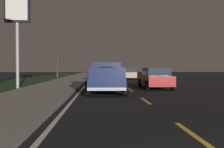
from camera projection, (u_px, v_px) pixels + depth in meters
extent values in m
plane|color=black|center=(118.00, 81.00, 29.69)|extent=(144.00, 144.00, 0.00)
cube|color=gray|center=(68.00, 81.00, 29.42)|extent=(108.00, 4.00, 0.12)
cube|color=#1E3819|center=(22.00, 82.00, 29.18)|extent=(108.00, 6.00, 0.01)
cube|color=yellow|center=(192.00, 134.00, 6.07)|extent=(2.40, 0.14, 0.01)
cube|color=yellow|center=(145.00, 101.00, 12.22)|extent=(2.40, 0.14, 0.01)
cube|color=yellow|center=(130.00, 90.00, 18.23)|extent=(2.40, 0.14, 0.01)
cube|color=yellow|center=(122.00, 84.00, 24.50)|extent=(2.40, 0.14, 0.01)
cube|color=yellow|center=(118.00, 81.00, 30.83)|extent=(2.40, 0.14, 0.01)
cube|color=yellow|center=(115.00, 79.00, 37.39)|extent=(2.40, 0.14, 0.01)
cube|color=yellow|center=(113.00, 77.00, 43.13)|extent=(2.40, 0.14, 0.01)
cube|color=yellow|center=(111.00, 76.00, 49.82)|extent=(2.40, 0.14, 0.01)
cube|color=yellow|center=(110.00, 75.00, 55.95)|extent=(2.40, 0.14, 0.01)
cube|color=yellow|center=(109.00, 74.00, 62.59)|extent=(2.40, 0.14, 0.01)
cube|color=yellow|center=(108.00, 74.00, 68.41)|extent=(2.40, 0.14, 0.01)
cube|color=yellow|center=(107.00, 73.00, 74.97)|extent=(2.40, 0.14, 0.01)
cube|color=yellow|center=(107.00, 73.00, 80.03)|extent=(2.40, 0.14, 0.01)
cube|color=silver|center=(88.00, 82.00, 29.53)|extent=(108.00, 0.14, 0.01)
cube|color=#141E4C|center=(106.00, 82.00, 16.02)|extent=(5.41, 2.04, 0.60)
cube|color=#141E4C|center=(106.00, 70.00, 17.19)|extent=(2.17, 1.85, 0.90)
cube|color=#1E2833|center=(106.00, 69.00, 16.14)|extent=(0.05, 1.44, 0.50)
cube|color=#141E4C|center=(90.00, 73.00, 14.89)|extent=(3.02, 0.10, 0.56)
cube|color=#141E4C|center=(123.00, 73.00, 14.97)|extent=(3.02, 0.10, 0.56)
cube|color=#141E4C|center=(107.00, 73.00, 13.35)|extent=(0.09, 1.88, 0.56)
cube|color=silver|center=(107.00, 89.00, 13.37)|extent=(0.13, 2.00, 0.16)
cube|color=red|center=(91.00, 69.00, 13.32)|extent=(0.06, 0.14, 0.20)
cube|color=red|center=(122.00, 69.00, 13.39)|extent=(0.06, 0.14, 0.20)
ellipsoid|color=#193823|center=(106.00, 72.00, 14.93)|extent=(2.60, 1.54, 0.64)
sphere|color=silver|center=(100.00, 74.00, 15.42)|extent=(0.40, 0.40, 0.40)
sphere|color=beige|center=(112.00, 75.00, 14.34)|extent=(0.34, 0.34, 0.34)
cylinder|color=black|center=(91.00, 84.00, 17.77)|extent=(0.84, 0.28, 0.84)
cylinder|color=black|center=(120.00, 84.00, 17.85)|extent=(0.84, 0.28, 0.84)
cylinder|color=black|center=(88.00, 88.00, 14.21)|extent=(0.84, 0.28, 0.84)
cylinder|color=black|center=(125.00, 88.00, 14.29)|extent=(0.84, 0.28, 0.84)
cube|color=#9E845B|center=(128.00, 75.00, 35.08)|extent=(4.41, 1.82, 0.70)
cube|color=#1E2833|center=(128.00, 70.00, 34.82)|extent=(2.47, 1.59, 0.56)
cylinder|color=black|center=(120.00, 77.00, 36.54)|extent=(0.68, 0.22, 0.68)
cylinder|color=black|center=(133.00, 77.00, 36.62)|extent=(0.68, 0.22, 0.68)
cylinder|color=black|center=(122.00, 77.00, 33.55)|extent=(0.68, 0.22, 0.68)
cylinder|color=black|center=(136.00, 77.00, 33.63)|extent=(0.68, 0.22, 0.68)
cube|color=red|center=(130.00, 75.00, 32.93)|extent=(0.09, 1.51, 0.10)
cube|color=#B2B5BA|center=(101.00, 74.00, 40.04)|extent=(4.44, 1.91, 0.70)
cube|color=#1E2833|center=(101.00, 70.00, 39.77)|extent=(2.50, 1.64, 0.56)
cylinder|color=black|center=(95.00, 76.00, 41.52)|extent=(0.68, 0.22, 0.68)
cylinder|color=black|center=(107.00, 75.00, 41.56)|extent=(0.68, 0.22, 0.68)
cylinder|color=black|center=(95.00, 76.00, 38.53)|extent=(0.68, 0.22, 0.68)
cylinder|color=black|center=(107.00, 76.00, 38.57)|extent=(0.68, 0.22, 0.68)
cube|color=red|center=(101.00, 74.00, 37.89)|extent=(0.12, 1.51, 0.10)
cube|color=#14592D|center=(102.00, 76.00, 29.75)|extent=(4.45, 1.92, 0.70)
cube|color=#1E2833|center=(102.00, 70.00, 29.48)|extent=(2.51, 1.65, 0.56)
cylinder|color=black|center=(94.00, 78.00, 31.18)|extent=(0.68, 0.22, 0.68)
cylinder|color=black|center=(109.00, 78.00, 31.31)|extent=(0.68, 0.22, 0.68)
cylinder|color=black|center=(94.00, 79.00, 28.19)|extent=(0.68, 0.22, 0.68)
cylinder|color=black|center=(110.00, 79.00, 28.33)|extent=(0.68, 0.22, 0.68)
cube|color=red|center=(102.00, 76.00, 27.60)|extent=(0.12, 1.51, 0.10)
cube|color=maroon|center=(155.00, 80.00, 19.30)|extent=(4.41, 1.82, 0.70)
cube|color=#1E2833|center=(156.00, 72.00, 19.03)|extent=(2.47, 1.60, 0.56)
cylinder|color=black|center=(140.00, 83.00, 20.75)|extent=(0.68, 0.22, 0.68)
cylinder|color=black|center=(162.00, 83.00, 20.85)|extent=(0.68, 0.22, 0.68)
cylinder|color=black|center=(147.00, 86.00, 17.76)|extent=(0.68, 0.22, 0.68)
cylinder|color=black|center=(173.00, 85.00, 17.86)|extent=(0.68, 0.22, 0.68)
cube|color=red|center=(162.00, 81.00, 17.15)|extent=(0.09, 1.51, 0.10)
cylinder|color=#99999E|center=(17.00, 41.00, 19.60)|extent=(0.24, 0.24, 7.11)
cube|color=black|center=(17.00, 8.00, 19.55)|extent=(0.24, 1.90, 2.20)
cube|color=silver|center=(16.00, 7.00, 19.42)|extent=(0.04, 1.60, 1.87)
cylinder|color=#423323|center=(57.00, 65.00, 41.49)|extent=(0.28, 0.28, 4.13)
cylinder|color=#423323|center=(56.00, 52.00, 41.76)|extent=(0.73, 0.57, 0.86)
cylinder|color=#423323|center=(58.00, 55.00, 41.78)|extent=(0.71, 0.41, 0.87)
cylinder|color=#423323|center=(57.00, 56.00, 41.77)|extent=(0.73, 0.37, 1.22)
cylinder|color=#423323|center=(57.00, 54.00, 41.77)|extent=(0.73, 0.37, 1.01)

